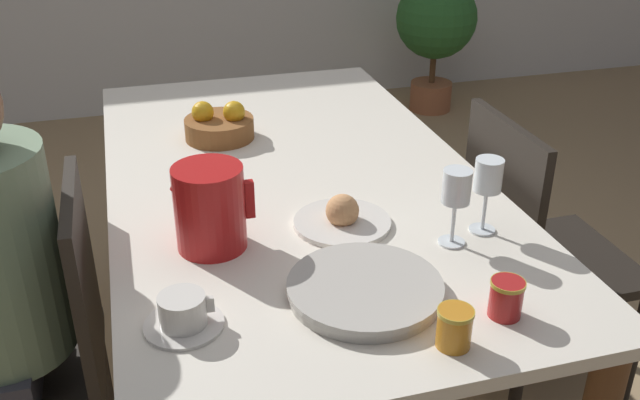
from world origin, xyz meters
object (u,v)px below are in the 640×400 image
(chair_opposite, at_px, (533,253))
(wine_glass_water, at_px, (456,191))
(serving_tray, at_px, (364,289))
(chair_person_side, at_px, (38,361))
(jam_jar_red, at_px, (454,326))
(red_pitcher, at_px, (210,208))
(bread_plate, at_px, (342,218))
(wine_glass_juice, at_px, (488,180))
(jam_jar_amber, at_px, (506,297))
(fruit_bowl, at_px, (219,126))
(teacup_near_person, at_px, (183,314))
(potted_plant, at_px, (436,26))

(chair_opposite, relative_size, wine_glass_water, 5.09)
(wine_glass_water, relative_size, serving_tray, 0.58)
(chair_person_side, distance_m, jam_jar_red, 0.96)
(chair_person_side, height_order, chair_opposite, same)
(red_pitcher, height_order, wine_glass_water, red_pitcher)
(serving_tray, relative_size, jam_jar_red, 4.06)
(bread_plate, bearing_deg, wine_glass_juice, -20.59)
(serving_tray, height_order, jam_jar_amber, jam_jar_amber)
(fruit_bowl, bearing_deg, wine_glass_juice, -55.43)
(jam_jar_amber, distance_m, fruit_bowl, 1.06)
(chair_person_side, bearing_deg, red_pitcher, -97.97)
(red_pitcher, bearing_deg, serving_tray, -46.46)
(jam_jar_red, bearing_deg, teacup_near_person, 157.82)
(wine_glass_water, height_order, jam_jar_red, wine_glass_water)
(chair_opposite, height_order, serving_tray, chair_opposite)
(jam_jar_amber, bearing_deg, jam_jar_red, -157.27)
(chair_person_side, relative_size, chair_opposite, 1.00)
(red_pitcher, height_order, jam_jar_amber, red_pitcher)
(jam_jar_red, distance_m, fruit_bowl, 1.07)
(serving_tray, bearing_deg, red_pitcher, 133.54)
(jam_jar_red, bearing_deg, jam_jar_amber, 22.73)
(bread_plate, bearing_deg, fruit_bowl, 107.74)
(chair_person_side, relative_size, fruit_bowl, 4.44)
(potted_plant, bearing_deg, chair_person_side, -129.99)
(potted_plant, bearing_deg, jam_jar_amber, -112.08)
(chair_opposite, xyz_separation_m, fruit_bowl, (-0.81, 0.44, 0.31))
(jam_jar_amber, relative_size, potted_plant, 0.09)
(serving_tray, xyz_separation_m, potted_plant, (1.41, 2.79, -0.24))
(serving_tray, bearing_deg, wine_glass_water, 28.76)
(wine_glass_juice, height_order, jam_jar_red, wine_glass_juice)
(wine_glass_juice, distance_m, teacup_near_person, 0.71)
(serving_tray, distance_m, bread_plate, 0.28)
(chair_opposite, distance_m, wine_glass_water, 0.64)
(serving_tray, height_order, jam_jar_red, jam_jar_red)
(bread_plate, height_order, jam_jar_red, same)
(serving_tray, distance_m, jam_jar_amber, 0.26)
(bread_plate, bearing_deg, teacup_near_person, -144.22)
(wine_glass_water, xyz_separation_m, potted_plant, (1.16, 2.65, -0.35))
(red_pitcher, xyz_separation_m, wine_glass_water, (0.50, -0.13, 0.03))
(chair_person_side, xyz_separation_m, potted_plant, (2.07, 2.47, 0.04))
(red_pitcher, height_order, serving_tray, red_pitcher)
(chair_person_side, distance_m, jam_jar_amber, 1.04)
(teacup_near_person, bearing_deg, red_pitcher, 71.38)
(bread_plate, distance_m, jam_jar_amber, 0.45)
(red_pitcher, distance_m, jam_jar_amber, 0.62)
(red_pitcher, xyz_separation_m, potted_plant, (1.66, 2.52, -0.32))
(chair_opposite, height_order, fruit_bowl, chair_opposite)
(chair_person_side, xyz_separation_m, jam_jar_red, (0.76, -0.50, 0.31))
(bread_plate, relative_size, jam_jar_amber, 2.99)
(potted_plant, bearing_deg, jam_jar_red, -113.83)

